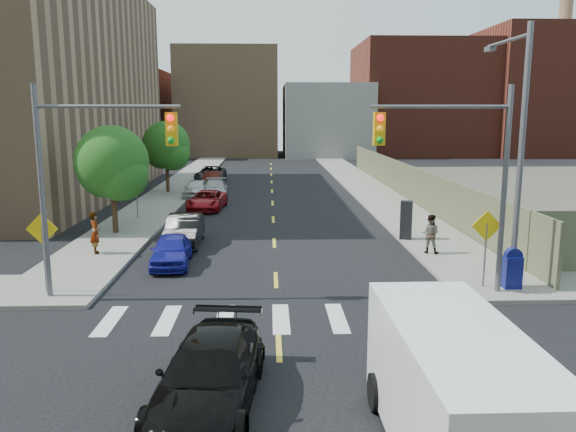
{
  "coord_description": "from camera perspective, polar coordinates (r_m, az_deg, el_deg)",
  "views": [
    {
      "loc": [
        -0.24,
        -12.03,
        6.1
      ],
      "look_at": [
        0.53,
        10.24,
        2.0
      ],
      "focal_mm": 35.0,
      "sensor_mm": 36.0,
      "label": 1
    }
  ],
  "objects": [
    {
      "name": "ground",
      "position": [
        13.49,
        -0.78,
        -16.47
      ],
      "size": [
        160.0,
        160.0,
        0.0
      ],
      "primitive_type": "plane",
      "color": "black",
      "rests_on": "ground"
    },
    {
      "name": "sidewalk_nw",
      "position": [
        54.39,
        -9.91,
        3.92
      ],
      "size": [
        3.5,
        73.0,
        0.15
      ],
      "primitive_type": "cube",
      "color": "gray",
      "rests_on": "ground"
    },
    {
      "name": "sidewalk_ne",
      "position": [
        54.45,
        6.5,
        4.01
      ],
      "size": [
        3.5,
        73.0,
        0.15
      ],
      "primitive_type": "cube",
      "color": "gray",
      "rests_on": "ground"
    },
    {
      "name": "fence_north",
      "position": [
        41.5,
        11.79,
        3.5
      ],
      "size": [
        0.12,
        44.0,
        2.5
      ],
      "primitive_type": "cube",
      "color": "#555C40",
      "rests_on": "ground"
    },
    {
      "name": "bg_bldg_west",
      "position": [
        84.86,
        -17.08,
        9.92
      ],
      "size": [
        14.0,
        18.0,
        12.0
      ],
      "primitive_type": "cube",
      "color": "#592319",
      "rests_on": "ground"
    },
    {
      "name": "bg_bldg_midwest",
      "position": [
        84.24,
        -6.0,
        11.33
      ],
      "size": [
        14.0,
        16.0,
        15.0
      ],
      "primitive_type": "cube",
      "color": "#8C6B4C",
      "rests_on": "ground"
    },
    {
      "name": "bg_bldg_center",
      "position": [
        82.45,
        3.83,
        9.65
      ],
      "size": [
        12.0,
        16.0,
        10.0
      ],
      "primitive_type": "cube",
      "color": "gray",
      "rests_on": "ground"
    },
    {
      "name": "bg_bldg_east",
      "position": [
        86.94,
        13.13,
        11.42
      ],
      "size": [
        18.0,
        18.0,
        16.0
      ],
      "primitive_type": "cube",
      "color": "#592319",
      "rests_on": "ground"
    },
    {
      "name": "bg_bldg_fareast",
      "position": [
        90.55,
        23.51,
        11.43
      ],
      "size": [
        14.0,
        16.0,
        18.0
      ],
      "primitive_type": "cube",
      "color": "#592319",
      "rests_on": "ground"
    },
    {
      "name": "smokestack",
      "position": [
        92.6,
        26.05,
        14.31
      ],
      "size": [
        1.8,
        1.8,
        28.0
      ],
      "primitive_type": "cylinder",
      "color": "#8C6B4C",
      "rests_on": "ground"
    },
    {
      "name": "signal_nw",
      "position": [
        18.99,
        -19.66,
        5.07
      ],
      "size": [
        4.59,
        0.3,
        7.0
      ],
      "color": "#59595E",
      "rests_on": "ground"
    },
    {
      "name": "signal_ne",
      "position": [
        19.13,
        17.09,
        5.25
      ],
      "size": [
        4.59,
        0.3,
        7.0
      ],
      "color": "#59595E",
      "rests_on": "ground"
    },
    {
      "name": "streetlight_ne",
      "position": [
        20.74,
        22.23,
        7.23
      ],
      "size": [
        0.25,
        3.7,
        9.0
      ],
      "color": "#59595E",
      "rests_on": "ground"
    },
    {
      "name": "warn_sign_nw",
      "position": [
        20.43,
        -23.66,
        -2.06
      ],
      "size": [
        1.06,
        0.06,
        2.83
      ],
      "color": "#59595E",
      "rests_on": "ground"
    },
    {
      "name": "warn_sign_ne",
      "position": [
        20.38,
        19.49,
        -1.8
      ],
      "size": [
        1.06,
        0.06,
        2.83
      ],
      "color": "#59595E",
      "rests_on": "ground"
    },
    {
      "name": "warn_sign_midwest",
      "position": [
        33.16,
        -15.15,
        2.96
      ],
      "size": [
        1.06,
        0.06,
        2.83
      ],
      "color": "#59595E",
      "rests_on": "ground"
    },
    {
      "name": "tree_west_near",
      "position": [
        29.24,
        -17.42,
        4.81
      ],
      "size": [
        3.66,
        3.64,
        5.52
      ],
      "color": "#332114",
      "rests_on": "ground"
    },
    {
      "name": "tree_west_far",
      "position": [
        43.85,
        -12.25,
        6.77
      ],
      "size": [
        3.66,
        3.64,
        5.52
      ],
      "color": "#332114",
      "rests_on": "ground"
    },
    {
      "name": "parked_car_blue",
      "position": [
        23.2,
        -11.76,
        -3.43
      ],
      "size": [
        1.71,
        3.79,
        1.26
      ],
      "primitive_type": "imported",
      "rotation": [
        0.0,
        0.0,
        0.06
      ],
      "color": "#1B1B97",
      "rests_on": "ground"
    },
    {
      "name": "parked_car_black",
      "position": [
        26.63,
        -10.48,
        -1.42
      ],
      "size": [
        1.56,
        4.33,
        1.42
      ],
      "primitive_type": "imported",
      "rotation": [
        0.0,
        0.0,
        0.01
      ],
      "color": "black",
      "rests_on": "ground"
    },
    {
      "name": "parked_car_red",
      "position": [
        36.18,
        -8.23,
        1.6
      ],
      "size": [
        2.43,
        4.58,
        1.23
      ],
      "primitive_type": "imported",
      "rotation": [
        0.0,
        0.0,
        -0.09
      ],
      "color": "maroon",
      "rests_on": "ground"
    },
    {
      "name": "parked_car_silver",
      "position": [
        41.51,
        -7.43,
        2.77
      ],
      "size": [
        1.94,
        4.42,
        1.26
      ],
      "primitive_type": "imported",
      "rotation": [
        0.0,
        0.0,
        0.04
      ],
      "color": "#A2A4A9",
      "rests_on": "ground"
    },
    {
      "name": "parked_car_white",
      "position": [
        41.33,
        -9.27,
        2.75
      ],
      "size": [
        1.83,
        4.05,
        1.35
      ],
      "primitive_type": "imported",
      "rotation": [
        0.0,
        0.0,
        -0.06
      ],
      "color": "silver",
      "rests_on": "ground"
    },
    {
      "name": "parked_car_maroon",
      "position": [
        46.9,
        -7.71,
        3.68
      ],
      "size": [
        1.43,
        4.03,
        1.32
      ],
      "primitive_type": "imported",
      "rotation": [
        0.0,
        0.0,
        -0.01
      ],
      "color": "#3D100C",
      "rests_on": "ground"
    },
    {
      "name": "parked_car_grey",
      "position": [
        51.07,
        -7.89,
        4.25
      ],
      "size": [
        2.69,
        5.13,
        1.38
      ],
      "primitive_type": "imported",
      "rotation": [
        0.0,
        0.0,
        -0.08
      ],
      "color": "black",
      "rests_on": "ground"
    },
    {
      "name": "black_sedan",
      "position": [
        12.31,
        -7.96,
        -15.64
      ],
      "size": [
        2.48,
        5.09,
        1.42
      ],
      "primitive_type": "imported",
      "rotation": [
        0.0,
        0.0,
        -0.1
      ],
      "color": "black",
      "rests_on": "ground"
    },
    {
      "name": "cargo_van",
      "position": [
        10.83,
        16.32,
        -16.3
      ],
      "size": [
        2.3,
        5.45,
        2.49
      ],
      "rotation": [
        0.0,
        0.0,
        0.0
      ],
      "color": "white",
      "rests_on": "ground"
    },
    {
      "name": "mailbox",
      "position": [
        20.83,
        21.83,
        -4.97
      ],
      "size": [
        0.58,
        0.45,
        1.42
      ],
      "rotation": [
        0.0,
        0.0,
        -0.01
      ],
      "color": "navy",
      "rests_on": "sidewalk_ne"
    },
    {
      "name": "payphone",
      "position": [
        27.33,
        11.91,
        -0.39
      ],
      "size": [
        0.66,
        0.6,
        1.85
      ],
      "primitive_type": "cube",
      "rotation": [
        0.0,
        0.0,
        -0.31
      ],
      "color": "black",
      "rests_on": "sidewalk_ne"
    },
    {
      "name": "pedestrian_west",
      "position": [
        25.37,
        -19.0,
        -1.62
      ],
      "size": [
        0.67,
        0.78,
        1.81
      ],
      "primitive_type": "imported",
      "rotation": [
        0.0,
        0.0,
        2.0
      ],
      "color": "gray",
      "rests_on": "sidewalk_nw"
    },
    {
      "name": "pedestrian_east",
      "position": [
        24.84,
        14.24,
        -1.76
      ],
      "size": [
        1.01,
        0.92,
        1.68
      ],
      "primitive_type": "imported",
      "rotation": [
        0.0,
        0.0,
        2.71
      ],
      "color": "gray",
      "rests_on": "sidewalk_ne"
    }
  ]
}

